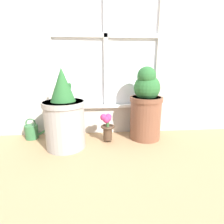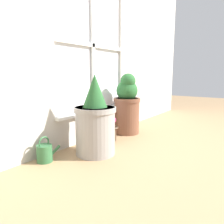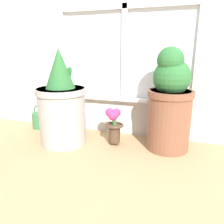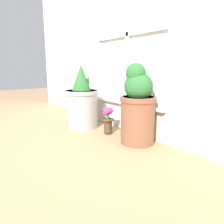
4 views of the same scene
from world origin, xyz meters
The scene contains 5 objects.
ground_plane centered at (0.00, 0.00, 0.00)m, with size 10.00×10.00×0.00m, color tan.
potted_plant_left centered at (-0.36, 0.35, 0.27)m, with size 0.34×0.34×0.66m.
potted_plant_right centered at (0.35, 0.49, 0.31)m, with size 0.30×0.30×0.66m.
flower_vase centered at (0.00, 0.44, 0.16)m, with size 0.13×0.12×0.26m.
watering_can centered at (-0.71, 0.56, 0.07)m, with size 0.21×0.12×0.20m.
Camera 3 is at (0.43, -0.92, 0.64)m, focal length 35.00 mm.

